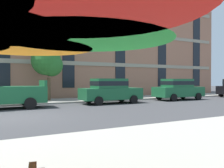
{
  "coord_description": "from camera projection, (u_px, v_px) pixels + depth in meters",
  "views": [
    {
      "loc": [
        -0.83,
        -11.0,
        1.64
      ],
      "look_at": [
        6.63,
        3.2,
        1.4
      ],
      "focal_mm": 37.06,
      "sensor_mm": 36.0,
      "label": 1
    }
  ],
  "objects": [
    {
      "name": "sedan_green_midblock",
      "position": [
        178.0,
        89.0,
        19.56
      ],
      "size": [
        4.4,
        1.98,
        1.78
      ],
      "color": "#195933",
      "rests_on": "ground"
    },
    {
      "name": "sidewalk_far",
      "position": [
        4.0,
        103.0,
        16.16
      ],
      "size": [
        56.0,
        3.6,
        0.12
      ],
      "primitive_type": "cube",
      "color": "#9E998E",
      "rests_on": "ground"
    },
    {
      "name": "ground_plane",
      "position": [
        12.0,
        118.0,
        10.14
      ],
      "size": [
        120.0,
        120.0,
        0.0
      ],
      "primitive_type": "plane",
      "color": "#38383A"
    },
    {
      "name": "street_tree_middle",
      "position": [
        48.0,
        62.0,
        17.94
      ],
      "size": [
        2.39,
        2.29,
        4.34
      ],
      "color": "brown",
      "rests_on": "ground"
    },
    {
      "name": "apartment_building",
      "position": [
        0.0,
        33.0,
        23.31
      ],
      "size": [
        47.72,
        12.08,
        12.8
      ],
      "color": "#A87056",
      "rests_on": "ground"
    },
    {
      "name": "sedan_green",
      "position": [
        110.0,
        90.0,
        16.55
      ],
      "size": [
        4.4,
        1.98,
        1.78
      ],
      "color": "#195933",
      "rests_on": "ground"
    }
  ]
}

